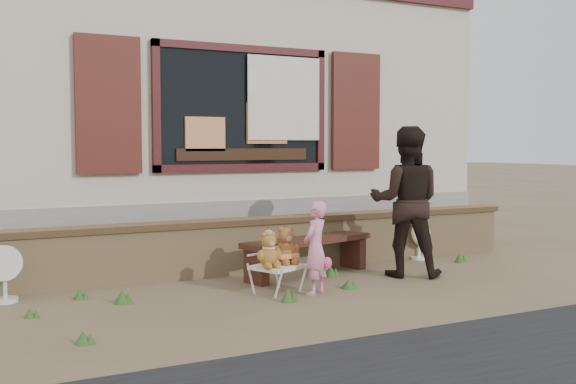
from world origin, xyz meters
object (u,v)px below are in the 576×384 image
teddy_bear_right (286,244)px  adult (406,202)px  teddy_bear_left (269,249)px  child (315,248)px  folding_chair (277,268)px  bench (308,248)px

teddy_bear_right → adult: (1.64, 0.08, 0.39)m
teddy_bear_left → child: size_ratio=0.38×
teddy_bear_right → folding_chair: bearing=-180.0°
teddy_bear_right → bench: bearing=21.4°
folding_chair → child: 0.46m
folding_chair → teddy_bear_right: 0.27m
child → teddy_bear_right: bearing=-91.4°
bench → teddy_bear_left: bearing=-153.0°
bench → adult: bearing=-41.2°
bench → teddy_bear_left: 1.15m
bench → teddy_bear_right: (-0.61, -0.62, 0.17)m
folding_chair → child: (0.33, -0.24, 0.22)m
teddy_bear_left → child: child is taller
folding_chair → adult: 1.88m
bench → teddy_bear_left: size_ratio=4.85×
teddy_bear_left → teddy_bear_right: 0.28m
adult → folding_chair: bearing=39.4°
teddy_bear_right → child: child is taller
teddy_bear_right → child: (0.20, -0.29, -0.01)m
bench → child: 1.02m
folding_chair → bench: bearing=18.5°
adult → child: bearing=49.5°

